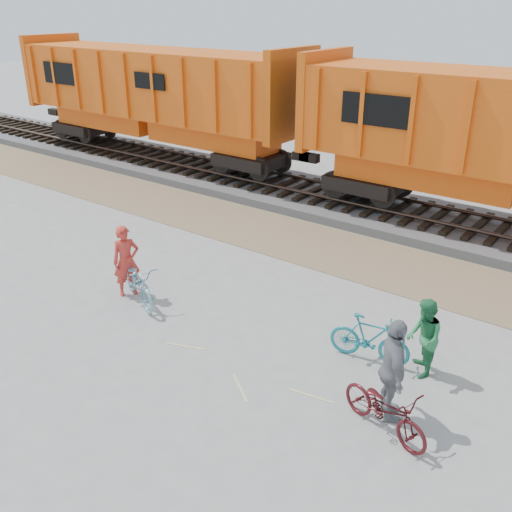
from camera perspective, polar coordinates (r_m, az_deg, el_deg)
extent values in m
plane|color=#9E9E99|center=(12.14, -1.02, -8.92)|extent=(120.00, 120.00, 0.00)
cube|color=#856D52|center=(16.29, 10.97, -0.26)|extent=(120.00, 3.00, 0.02)
cube|color=slate|center=(19.24, 15.75, 3.58)|extent=(120.00, 4.00, 0.30)
cube|color=black|center=(22.17, 0.06, 7.77)|extent=(0.22, 2.60, 0.12)
cube|color=black|center=(19.17, 15.82, 4.16)|extent=(0.22, 2.60, 0.12)
cylinder|color=#382821|center=(18.49, 15.00, 3.92)|extent=(120.00, 0.12, 0.12)
cylinder|color=#382821|center=(19.77, 16.65, 5.04)|extent=(120.00, 0.12, 0.12)
cube|color=black|center=(25.46, -9.68, 10.96)|extent=(11.20, 2.20, 0.80)
cube|color=#E25A10|center=(25.29, -9.82, 12.83)|extent=(11.76, 1.65, 0.90)
cube|color=#E25A10|center=(25.01, -10.11, 16.76)|extent=(14.00, 3.00, 2.60)
cube|color=#D5510D|center=(30.33, -19.51, 17.25)|extent=(0.30, 3.06, 3.10)
cube|color=#D5510D|center=(20.59, 3.65, 15.80)|extent=(0.30, 3.06, 3.10)
cube|color=black|center=(27.26, -19.04, 16.88)|extent=(2.20, 0.04, 0.90)
cube|color=#D5510D|center=(19.91, 6.87, 15.40)|extent=(0.30, 3.06, 3.10)
cube|color=black|center=(17.29, 11.90, 14.07)|extent=(2.20, 0.04, 0.90)
imported|color=#70AAC0|center=(13.85, -11.66, -2.58)|extent=(2.05, 1.41, 1.02)
imported|color=#147B86|center=(11.66, 11.30, -8.12)|extent=(1.69, 0.75, 0.98)
imported|color=#481115|center=(9.98, 12.79, -14.72)|extent=(1.87, 1.10, 0.93)
imported|color=red|center=(14.10, -12.85, -0.50)|extent=(0.69, 0.77, 1.78)
imported|color=#2B8049|center=(11.36, 16.41, -7.87)|extent=(0.91, 0.97, 1.58)
imported|color=gray|center=(10.02, 13.52, -11.09)|extent=(1.04, 1.19, 1.92)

